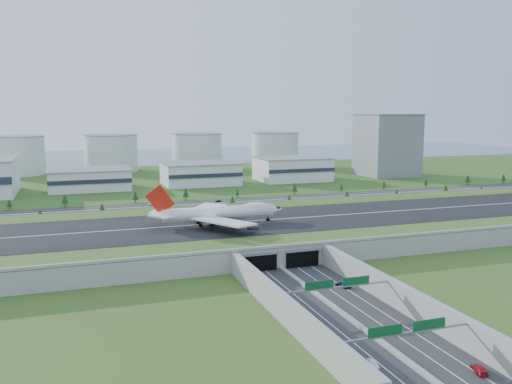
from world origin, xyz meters
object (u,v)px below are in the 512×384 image
object	(u,v)px
car_0	(282,295)
car_1	(373,363)
car_5	(218,201)
office_tower	(387,145)
car_6	(447,192)
fuel_tank_a	(16,156)
car_3	(480,369)
car_7	(151,204)
car_2	(343,285)
boeing_747	(218,213)

from	to	relation	value
car_0	car_1	world-z (taller)	car_0
car_5	car_0	bearing A→B (deg)	-28.33
car_0	car_1	xyz separation A→B (m)	(2.81, -50.01, -0.15)
office_tower	car_6	size ratio (longest dim) A/B	9.66
office_tower	fuel_tank_a	bearing A→B (deg)	160.23
car_3	car_7	size ratio (longest dim) A/B	1.05
car_2	car_5	size ratio (longest dim) A/B	1.30
boeing_747	car_7	size ratio (longest dim) A/B	11.57
office_tower	car_1	world-z (taller)	office_tower
car_7	car_2	bearing A→B (deg)	-8.31
car_3	car_5	distance (m)	240.49
boeing_747	car_6	bearing A→B (deg)	25.37
car_5	car_6	distance (m)	166.36
fuel_tank_a	car_6	world-z (taller)	fuel_tank_a
boeing_747	car_1	distance (m)	128.45
office_tower	car_7	xyz separation A→B (m)	(-226.25, -91.33, -26.59)
car_5	car_6	world-z (taller)	car_6
car_0	car_2	world-z (taller)	car_0
car_1	car_3	distance (m)	23.73
boeing_747	car_6	world-z (taller)	boeing_747
car_5	car_6	size ratio (longest dim) A/B	0.77
fuel_tank_a	car_5	world-z (taller)	fuel_tank_a
office_tower	car_3	bearing A→B (deg)	-119.22
boeing_747	car_2	bearing A→B (deg)	-71.63
car_0	car_6	bearing A→B (deg)	38.70
car_2	car_3	size ratio (longest dim) A/B	1.00
car_0	car_5	world-z (taller)	car_0
car_3	car_6	xyz separation A→B (m)	(168.97, 226.13, -0.04)
car_5	car_6	xyz separation A→B (m)	(165.74, -14.34, 0.06)
office_tower	car_7	world-z (taller)	office_tower
office_tower	car_5	distance (m)	208.78
car_1	car_6	xyz separation A→B (m)	(190.27, 215.66, 0.10)
car_2	car_5	world-z (taller)	car_2
car_1	car_5	bearing A→B (deg)	87.13
car_1	car_6	bearing A→B (deg)	51.80
car_6	office_tower	bearing A→B (deg)	15.09
car_0	car_3	world-z (taller)	car_0
car_1	car_3	size ratio (longest dim) A/B	0.73
office_tower	car_3	world-z (taller)	office_tower
car_6	car_2	bearing A→B (deg)	158.44
car_0	car_3	distance (m)	65.11
car_7	car_3	bearing A→B (deg)	-11.23
car_1	fuel_tank_a	bearing A→B (deg)	107.43
fuel_tank_a	car_6	bearing A→B (deg)	-36.60
car_3	fuel_tank_a	bearing A→B (deg)	-55.25
car_1	car_0	bearing A→B (deg)	96.44
car_0	car_2	distance (m)	23.67
boeing_747	car_5	bearing A→B (deg)	75.92
car_3	car_0	bearing A→B (deg)	-49.93
car_2	car_6	xyz separation A→B (m)	(169.63, 162.41, -0.01)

